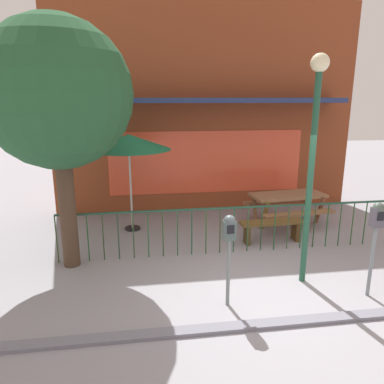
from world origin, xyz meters
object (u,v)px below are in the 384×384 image
(street_lamp, at_px, (314,139))
(picnic_table_left, at_px, (287,200))
(parking_meter_far, at_px, (229,236))
(street_tree, at_px, (57,95))
(patio_bench, at_px, (272,227))
(parking_meter_near, at_px, (376,225))
(patio_umbrella, at_px, (129,143))

(street_lamp, bearing_deg, picnic_table_left, 72.87)
(parking_meter_far, height_order, street_tree, street_tree)
(patio_bench, bearing_deg, parking_meter_near, -72.73)
(patio_umbrella, xyz_separation_m, patio_bench, (3.02, -1.23, -1.73))
(parking_meter_far, bearing_deg, patio_bench, 56.18)
(parking_meter_far, distance_m, street_lamp, 2.05)
(picnic_table_left, height_order, street_tree, street_tree)
(parking_meter_far, bearing_deg, parking_meter_near, -1.50)
(picnic_table_left, xyz_separation_m, parking_meter_near, (-0.05, -3.44, 0.58))
(patio_bench, bearing_deg, parking_meter_far, -123.82)
(parking_meter_near, bearing_deg, street_tree, 159.53)
(picnic_table_left, height_order, patio_umbrella, patio_umbrella)
(patio_bench, relative_size, street_tree, 0.32)
(parking_meter_near, bearing_deg, patio_bench, 107.27)
(parking_meter_far, bearing_deg, patio_umbrella, 112.65)
(patio_umbrella, distance_m, patio_bench, 3.69)
(street_lamp, bearing_deg, patio_umbrella, 134.48)
(picnic_table_left, relative_size, parking_meter_near, 1.26)
(parking_meter_near, distance_m, street_lamp, 1.61)
(picnic_table_left, xyz_separation_m, parking_meter_far, (-2.33, -3.38, 0.49))
(picnic_table_left, distance_m, parking_meter_far, 4.13)
(street_tree, distance_m, street_lamp, 4.26)
(parking_meter_far, distance_m, street_tree, 3.70)
(parking_meter_far, height_order, street_lamp, street_lamp)
(street_lamp, bearing_deg, parking_meter_near, -36.51)
(picnic_table_left, relative_size, patio_bench, 1.38)
(picnic_table_left, distance_m, patio_umbrella, 4.08)
(parking_meter_near, height_order, parking_meter_far, parking_meter_near)
(parking_meter_near, relative_size, street_lamp, 0.42)
(street_tree, bearing_deg, parking_meter_far, -34.21)
(patio_umbrella, bearing_deg, parking_meter_near, -43.75)
(patio_umbrella, height_order, parking_meter_near, patio_umbrella)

